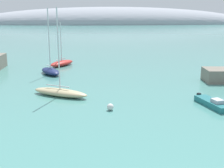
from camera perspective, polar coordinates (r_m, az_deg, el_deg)
The scene contains 6 objects.
distant_ridge at distance 268.12m, azimuth 0.13°, elevation 11.57°, with size 250.75×63.20×29.44m, color #999EA8.
sailboat_navy_near_shore at distance 50.63m, azimuth -11.82°, elevation 2.56°, with size 4.68×6.15×10.87m.
sailboat_red_mid_mooring at distance 58.36m, azimuth -9.70°, elevation 4.05°, with size 5.35×6.51×8.40m.
sailboat_sand_outer_mooring at distance 37.27m, azimuth -10.00°, elevation -1.49°, with size 7.61×5.35×10.81m.
motorboat_teal_outer at distance 34.61m, azimuth 18.93°, elevation -3.55°, with size 2.61×5.66×1.06m.
mooring_buoy_white at distance 31.50m, azimuth -0.34°, elevation -4.47°, with size 0.73×0.73×0.73m, color silver.
Camera 1 is at (-5.37, -11.96, 10.22)m, focal length 47.23 mm.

